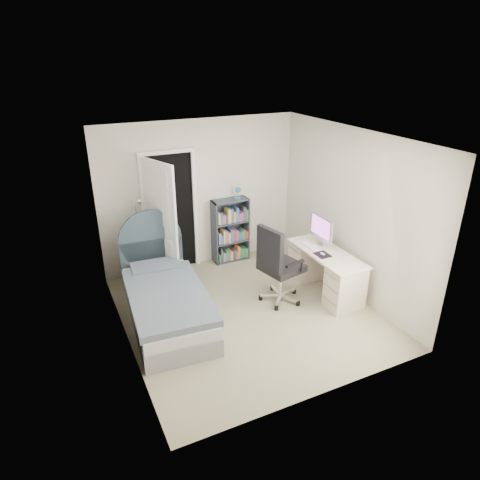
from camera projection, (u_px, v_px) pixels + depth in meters
name	position (u px, v px, depth m)	size (l,w,h in m)	color
room_shell	(248.00, 233.00, 5.69)	(3.50, 3.70, 2.60)	gray
door	(164.00, 219.00, 6.75)	(0.92, 0.79, 2.06)	black
bed	(165.00, 299.00, 5.96)	(1.15, 2.17, 1.29)	gray
nightstand	(142.00, 263.00, 6.78)	(0.38, 0.38, 0.57)	tan
floor_lamp	(141.00, 248.00, 6.85)	(0.20, 0.20, 1.40)	silver
bookcase	(231.00, 232.00, 7.54)	(0.64, 0.27, 1.35)	#39414E
desk	(325.00, 270.00, 6.59)	(0.56, 1.39, 1.14)	beige
office_chair	(277.00, 262.00, 6.18)	(0.66, 0.68, 1.22)	silver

